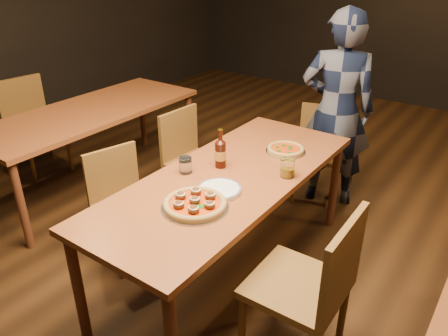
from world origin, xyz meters
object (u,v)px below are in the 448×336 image
Objects in this scene: amber_glass at (288,168)px; chair_main_e at (297,285)px; chair_main_sw at (197,163)px; chair_nbr_left at (36,126)px; pizza_meatball at (195,204)px; water_glass at (185,165)px; table_left at (90,117)px; beer_bottle at (220,154)px; chair_main_nw at (127,207)px; plate_stack at (219,190)px; table_main at (229,185)px; diner at (337,111)px; chair_end at (318,153)px; pizza_margherita at (286,149)px.

chair_main_e is at bearing -56.19° from amber_glass.
chair_main_sw is 0.94× the size of chair_nbr_left.
water_glass reaches higher than pizza_meatball.
beer_bottle is at bearing -8.39° from table_left.
chair_main_nw is at bearing -98.31° from chair_nbr_left.
water_glass is (2.15, -0.30, 0.32)m from chair_nbr_left.
plate_stack is at bearing -15.68° from table_left.
chair_nbr_left reaches higher than chair_main_sw.
chair_main_e is at bearing -28.79° from beer_bottle.
pizza_meatball is at bearing -80.62° from table_main.
table_left is at bearing 163.75° from water_glass.
chair_main_nw is 1.14m from amber_glass.
chair_main_nw is 0.51× the size of diner.
diner is (0.80, 1.61, 0.40)m from chair_main_nw.
diner is (0.11, 0.03, 0.40)m from chair_end.
pizza_meatball is at bearing 66.46° from diner.
beer_bottle reaches higher than chair_main_sw.
plate_stack is at bearing 66.33° from diner.
chair_main_nw is 0.81m from plate_stack.
chair_main_e is at bearing -119.85° from chair_main_sw.
water_glass is 0.06× the size of diner.
water_glass is 0.91× the size of amber_glass.
water_glass is (1.46, -0.43, 0.12)m from table_left.
table_main is at bearing -146.63° from amber_glass.
diner reaches higher than plate_stack.
table_main is at bearing 99.38° from pizza_meatball.
plate_stack is 1.53m from diner.
chair_main_sw is 2.43× the size of pizza_meatball.
pizza_margherita is at bearing 86.92° from pizza_meatball.
chair_main_nw is 1.79m from chair_nbr_left.
chair_main_e reaches higher than chair_end.
chair_nbr_left is 2.80m from diner.
plate_stack is 0.33m from water_glass.
chair_main_e is at bearing -57.62° from pizza_margherita.
diner reaches higher than water_glass.
chair_nbr_left reaches higher than water_glass.
pizza_meatball is at bearing -22.02° from table_left.
chair_nbr_left is 3.53× the size of pizza_margherita.
diner is at bearing -59.12° from chair_nbr_left.
chair_main_e is 1.08m from pizza_margherita.
table_left is 2.48m from chair_main_e.
pizza_meatball reaches higher than pizza_margherita.
diner is at bearing 75.27° from water_glass.
beer_bottle is at bearing -43.26° from chair_main_nw.
chair_main_nw is 0.78m from chair_main_sw.
chair_nbr_left is (-1.73, 0.45, 0.06)m from chair_main_nw.
chair_main_e is (2.38, -0.67, -0.19)m from table_left.
chair_main_nw reaches higher than table_left.
chair_end is at bearing 83.55° from beer_bottle.
chair_nbr_left is 2.51m from plate_stack.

